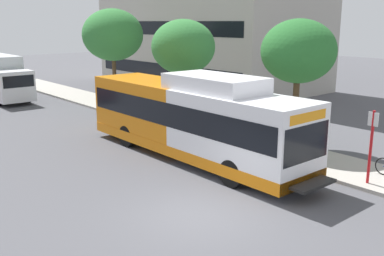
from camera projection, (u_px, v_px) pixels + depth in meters
ground_plane at (78, 155)px, 19.22m from camera, size 120.00×120.00×0.00m
sidewalk_curb at (225, 136)px, 22.15m from camera, size 3.00×56.00×0.14m
transit_bus at (192, 119)px, 18.45m from camera, size 2.58×12.25×3.65m
bus_stop_sign_pole at (371, 142)px, 15.17m from camera, size 0.10×0.36×2.60m
street_tree_near_stop at (298, 52)px, 19.24m from camera, size 3.29×3.29×5.67m
street_tree_mid_block at (183, 47)px, 24.87m from camera, size 3.62×3.62×5.68m
street_tree_far_block at (113, 35)px, 30.50m from camera, size 4.20×4.20×6.42m
box_truck_background at (1, 77)px, 32.29m from camera, size 2.32×7.01×3.25m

